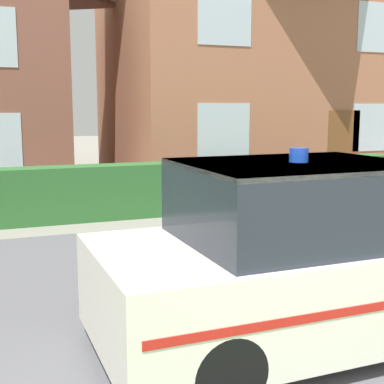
# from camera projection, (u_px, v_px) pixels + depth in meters

# --- Properties ---
(road_strip) EXTENTS (28.00, 6.58, 0.01)m
(road_strip) POSITION_uv_depth(u_px,v_px,m) (178.00, 288.00, 6.51)
(road_strip) COLOR #5B5B60
(road_strip) RESTS_ON ground
(garden_hedge) EXTENTS (12.15, 0.61, 1.07)m
(garden_hedge) POSITION_uv_depth(u_px,v_px,m) (136.00, 190.00, 10.72)
(garden_hedge) COLOR #2D662D
(garden_hedge) RESTS_ON ground
(police_car) EXTENTS (4.01, 1.88, 1.81)m
(police_car) POSITION_uv_depth(u_px,v_px,m) (306.00, 258.00, 4.94)
(police_car) COLOR black
(police_car) RESTS_ON road_strip
(house_right) EXTENTS (8.72, 6.76, 7.91)m
(house_right) POSITION_uv_depth(u_px,v_px,m) (249.00, 47.00, 16.59)
(house_right) COLOR #A86B4C
(house_right) RESTS_ON ground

